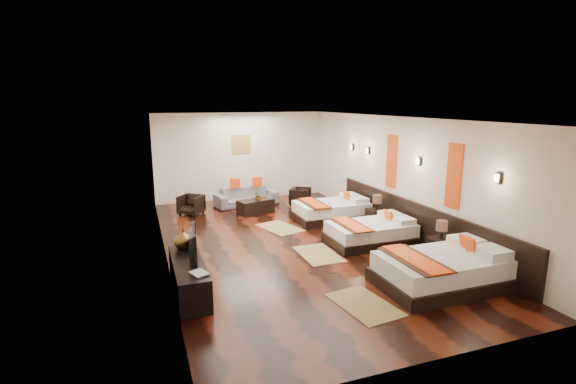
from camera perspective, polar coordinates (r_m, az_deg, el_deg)
name	(u,v)px	position (r m, az deg, el deg)	size (l,w,h in m)	color
floor	(292,243)	(9.64, 0.53, -6.91)	(5.50, 9.50, 0.01)	black
ceiling	(292,118)	(9.11, 0.57, 9.97)	(5.50, 9.50, 0.01)	white
back_wall	(241,156)	(13.77, -6.35, 4.83)	(5.50, 0.01, 2.80)	silver
left_wall	(162,191)	(8.73, -16.64, 0.07)	(0.01, 9.50, 2.80)	silver
right_wall	(399,175)	(10.53, 14.73, 2.21)	(0.01, 9.50, 2.80)	silver
headboard_panel	(415,222)	(10.09, 16.81, -3.89)	(0.08, 6.60, 0.90)	black
bed_near	(443,270)	(7.91, 20.26, -9.84)	(2.22, 1.40, 0.85)	black
bed_mid	(372,232)	(9.74, 11.24, -5.38)	(1.93, 1.21, 0.73)	black
bed_far	(332,210)	(11.48, 5.98, -2.48)	(1.97, 1.24, 0.75)	black
nightstand_a	(440,246)	(9.08, 19.90, -6.95)	(0.42, 0.42, 0.83)	black
nightstand_b	(376,216)	(10.94, 11.88, -3.20)	(0.43, 0.43, 0.85)	black
jute_mat_near	(364,305)	(7.01, 10.27, -14.75)	(0.75, 1.20, 0.01)	#99824E
jute_mat_mid	(318,254)	(8.97, 4.14, -8.38)	(0.75, 1.20, 0.01)	#99824E
jute_mat_far	(280,228)	(10.74, -1.11, -4.85)	(0.75, 1.20, 0.01)	#99824E
tv_console	(189,277)	(7.37, -13.26, -11.16)	(0.50, 1.80, 0.55)	black
tv	(189,244)	(7.32, -13.21, -6.81)	(0.91, 0.12, 0.52)	black
book	(193,275)	(6.69, -12.74, -10.94)	(0.22, 0.30, 0.03)	black
figurine	(183,239)	(7.86, -14.03, -6.15)	(0.35, 0.35, 0.36)	brown
sofa	(246,196)	(13.06, -5.65, -0.56)	(1.92, 0.75, 0.56)	slate
armchair_left	(191,205)	(12.23, -12.98, -1.69)	(0.60, 0.62, 0.56)	black
armchair_right	(300,196)	(12.99, 1.69, -0.60)	(0.58, 0.60, 0.55)	black
coffee_table	(256,206)	(12.09, -4.42, -1.97)	(1.00, 0.50, 0.40)	black
table_plant	(258,195)	(11.98, -4.07, -0.44)	(0.25, 0.21, 0.27)	#2A581D
orange_panel_a	(454,176)	(9.00, 21.54, 2.03)	(0.04, 0.40, 1.30)	#D86014
orange_panel_b	(392,161)	(10.72, 13.83, 4.05)	(0.04, 0.40, 1.30)	#D86014
sconce_near	(498,178)	(8.17, 26.53, 1.71)	(0.07, 0.12, 0.18)	black
sconce_mid	(419,161)	(9.80, 17.29, 4.00)	(0.07, 0.12, 0.18)	black
sconce_far	(368,150)	(11.62, 10.77, 5.55)	(0.07, 0.12, 0.18)	black
sconce_lounge	(352,147)	(12.39, 8.66, 6.03)	(0.07, 0.12, 0.18)	black
gold_artwork	(241,144)	(13.71, -6.37, 6.47)	(0.60, 0.04, 0.60)	#AD873F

